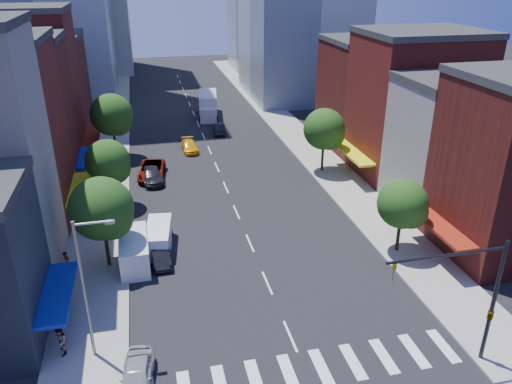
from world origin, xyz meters
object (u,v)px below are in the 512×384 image
parked_car_rear (152,175)px  traffic_car_far (207,97)px  parked_car_third (152,170)px  box_truck (208,106)px  cargo_van_near (134,252)px  pedestrian_near (67,262)px  parked_car_second (161,254)px  parked_car_front (137,376)px  traffic_car_oncoming (219,128)px  taxi (190,146)px  pedestrian_far (60,341)px  cargo_van_far (159,238)px

parked_car_rear → traffic_car_far: bearing=68.2°
traffic_car_far → parked_car_third: bearing=72.8°
box_truck → cargo_van_near: bearing=-98.1°
pedestrian_near → parked_car_second: bearing=-84.3°
parked_car_front → pedestrian_near: (-4.98, 12.57, 0.32)m
parked_car_front → pedestrian_near: 13.53m
traffic_car_oncoming → parked_car_second: bearing=78.3°
pedestrian_near → cargo_van_near: bearing=-83.2°
taxi → pedestrian_far: pedestrian_far is taller
parked_car_front → cargo_van_far: (1.98, 14.83, 0.28)m
traffic_car_oncoming → parked_car_front: bearing=80.6°
traffic_car_far → pedestrian_far: size_ratio=2.08×
pedestrian_far → parked_car_second: bearing=135.8°
parked_car_second → pedestrian_far: 11.34m
traffic_car_far → pedestrian_far: 62.89m
parked_car_front → box_truck: size_ratio=0.48×
taxi → parked_car_front: bearing=-102.7°
cargo_van_near → parked_car_second: bearing=-2.2°
traffic_car_far → box_truck: 10.39m
parked_car_second → traffic_car_far: (10.84, 51.12, 0.01)m
taxi → box_truck: box_truck is taller
parked_car_second → traffic_car_far: size_ratio=1.02×
parked_car_rear → cargo_van_far: 14.54m
cargo_van_far → box_truck: bearing=83.6°
parked_car_third → cargo_van_near: bearing=-89.0°
traffic_car_oncoming → taxi: bearing=59.2°
parked_car_front → parked_car_second: parked_car_front is taller
box_truck → pedestrian_near: (-16.55, -41.06, -0.62)m
box_truck → pedestrian_near: box_truck is taller
cargo_van_near → box_truck: (11.57, 40.82, 0.52)m
parked_car_second → cargo_van_far: size_ratio=0.81×
cargo_van_far → pedestrian_far: bearing=-111.7°
parked_car_third → traffic_car_far: bearing=79.3°
parked_car_front → cargo_van_near: bearing=96.9°
pedestrian_near → traffic_car_far: bearing=-15.1°
parked_car_second → cargo_van_near: 2.06m
parked_car_front → traffic_car_far: 65.17m
taxi → parked_car_third: bearing=-125.7°
box_truck → pedestrian_far: box_truck is taller
box_truck → pedestrian_far: 52.70m
pedestrian_near → pedestrian_far: (0.59, -9.17, 0.05)m
parked_car_second → traffic_car_oncoming: bearing=71.1°
parked_car_rear → parked_car_second: bearing=-94.4°
parked_car_front → pedestrian_far: size_ratio=2.25×
pedestrian_far → cargo_van_far: bearing=141.0°
parked_car_rear → traffic_car_far: (10.84, 34.52, -0.08)m
traffic_car_oncoming → traffic_car_far: 19.06m
pedestrian_near → parked_car_third: bearing=-17.0°
parked_car_third → pedestrian_far: size_ratio=3.10×
parked_car_second → cargo_van_near: size_ratio=0.74×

